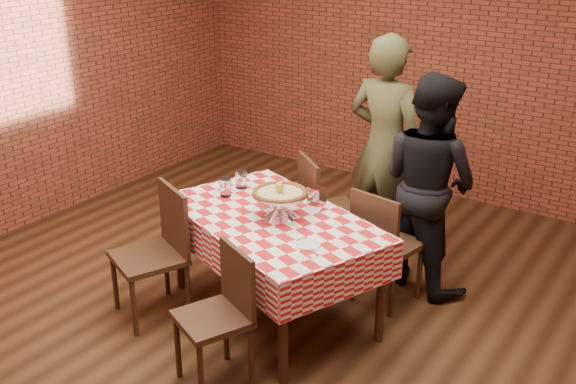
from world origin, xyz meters
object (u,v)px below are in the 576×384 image
object	(u,v)px
water_glass_left	(226,187)
diner_black	(429,183)
condiment_caddy	(317,198)
table	(273,266)
diner_olive	(385,147)
chair_near_left	(148,255)
pizza	(280,193)
chair_far_left	(331,210)
chair_near_right	(212,321)
water_glass_right	(241,179)
pizza_stand	(280,206)
chair_far_right	(388,245)

from	to	relation	value
water_glass_left	diner_black	size ratio (longest dim) A/B	0.08
water_glass_left	condiment_caddy	bearing A→B (deg)	15.61
diner_black	condiment_caddy	bearing A→B (deg)	73.06
table	diner_black	distance (m)	1.32
table	water_glass_left	size ratio (longest dim) A/B	11.74
condiment_caddy	diner_olive	size ratio (longest dim) A/B	0.08
chair_near_left	diner_olive	bearing A→B (deg)	88.67
pizza	chair_far_left	bearing A→B (deg)	97.15
chair_near_left	water_glass_left	bearing A→B (deg)	94.99
table	diner_olive	distance (m)	1.46
pizza	diner_olive	bearing A→B (deg)	84.62
pizza	diner_olive	distance (m)	1.33
chair_near_left	chair_far_left	world-z (taller)	chair_near_left
table	chair_near_right	distance (m)	0.87
table	water_glass_left	world-z (taller)	water_glass_left
water_glass_right	water_glass_left	bearing A→B (deg)	-88.17
pizza_stand	chair_far_left	world-z (taller)	pizza_stand
chair_near_right	water_glass_left	bearing A→B (deg)	148.38
water_glass_right	diner_olive	world-z (taller)	diner_olive
pizza	chair_near_right	distance (m)	1.01
chair_near_right	diner_olive	size ratio (longest dim) A/B	0.47
chair_near_right	chair_near_left	bearing A→B (deg)	-177.67
condiment_caddy	chair_far_left	world-z (taller)	chair_far_left
condiment_caddy	chair_far_right	distance (m)	0.66
pizza	condiment_caddy	world-z (taller)	pizza
water_glass_right	chair_near_right	xyz separation A→B (m)	(0.66, -1.15, -0.39)
diner_black	pizza_stand	bearing A→B (deg)	75.98
pizza	chair_far_right	distance (m)	0.94
water_glass_left	table	bearing A→B (deg)	-11.94
chair_far_left	diner_black	bearing A→B (deg)	-133.37
chair_far_left	chair_far_right	world-z (taller)	chair_far_left
water_glass_left	chair_near_right	size ratio (longest dim) A/B	0.15
condiment_caddy	chair_near_left	xyz separation A→B (m)	(-0.88, -0.80, -0.37)
chair_far_left	chair_far_right	xyz separation A→B (m)	(0.65, -0.28, -0.01)
table	chair_far_left	bearing A→B (deg)	93.80
condiment_caddy	chair_near_left	size ratio (longest dim) A/B	0.17
table	chair_near_right	xyz separation A→B (m)	(0.16, -0.85, 0.06)
chair_far_right	chair_near_right	bearing A→B (deg)	83.45
chair_near_left	chair_far_left	distance (m)	1.55
chair_far_left	diner_olive	size ratio (longest dim) A/B	0.50
diner_olive	diner_black	world-z (taller)	diner_olive
pizza_stand	chair_near_left	world-z (taller)	chair_near_left
chair_far_right	water_glass_left	bearing A→B (deg)	34.98
chair_near_left	diner_black	bearing A→B (deg)	71.40
diner_black	chair_near_right	bearing A→B (deg)	92.99
water_glass_left	chair_near_right	world-z (taller)	water_glass_left
pizza	chair_far_right	bearing A→B (deg)	48.33
pizza	water_glass_left	distance (m)	0.56
chair_near_left	pizza_stand	bearing A→B (deg)	58.87
water_glass_right	chair_near_left	world-z (taller)	chair_near_left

